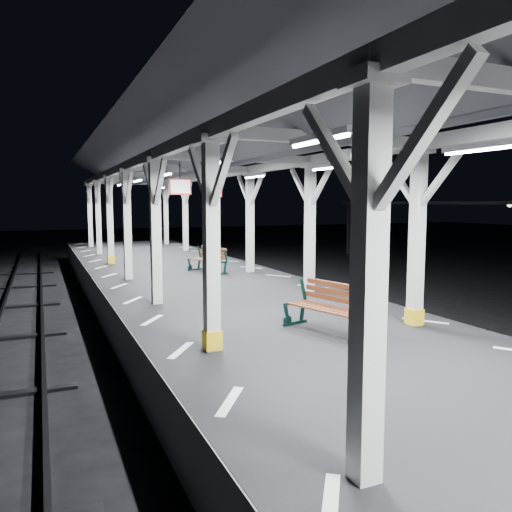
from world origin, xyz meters
TOP-DOWN VIEW (x-y plane):
  - ground at (0.00, 0.00)m, footprint 120.00×120.00m
  - platform at (0.00, 0.00)m, footprint 6.00×50.00m
  - hazard_stripes_left at (-2.45, 0.00)m, footprint 1.00×48.00m
  - canopy at (0.00, -0.02)m, footprint 5.40×49.00m
  - bench_mid at (0.29, 2.26)m, footprint 1.02×1.72m
  - bench_far at (0.72, 10.49)m, footprint 0.99×1.64m

SIDE VIEW (x-z plane):
  - ground at x=0.00m, z-range 0.00..0.00m
  - platform at x=0.00m, z-range 0.00..1.00m
  - hazard_stripes_left at x=-2.45m, z-range 1.00..1.01m
  - bench_far at x=0.72m, z-range 1.03..1.87m
  - bench_mid at x=0.29m, z-range 1.03..1.91m
  - canopy at x=0.00m, z-range 2.24..6.89m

